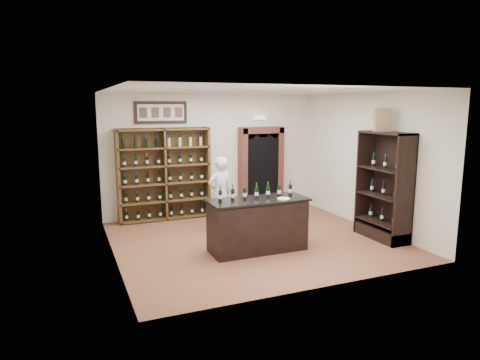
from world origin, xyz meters
The scene contains 21 objects.
floor centered at (0.00, 0.00, 0.00)m, with size 5.50×5.50×0.00m, color brown.
ceiling centered at (0.00, 0.00, 3.00)m, with size 5.50×5.50×0.00m, color white.
wall_back centered at (0.00, 2.50, 1.50)m, with size 5.50×0.04×3.00m, color silver.
wall_left centered at (-2.75, 0.00, 1.50)m, with size 0.04×5.00×3.00m, color silver.
wall_right centered at (2.75, 0.00, 1.50)m, with size 0.04×5.00×3.00m, color silver.
wine_shelf centered at (-1.30, 2.33, 1.10)m, with size 2.20×0.38×2.20m.
framed_picture centered at (-1.30, 2.47, 2.55)m, with size 1.25×0.04×0.52m, color black.
arched_doorway centered at (1.25, 2.33, 1.14)m, with size 1.17×0.35×2.17m.
emergency_light centered at (1.25, 2.42, 2.40)m, with size 0.30×0.10×0.10m, color white.
tasting_counter centered at (-0.20, -0.60, 0.49)m, with size 1.88×0.78×1.00m.
counter_bottle_0 centered at (-0.92, -0.54, 1.11)m, with size 0.07×0.07×0.30m.
counter_bottle_1 centered at (-0.68, -0.54, 1.11)m, with size 0.07×0.07×0.30m.
counter_bottle_2 centered at (-0.44, -0.54, 1.11)m, with size 0.07×0.07×0.30m.
counter_bottle_3 centered at (-0.20, -0.54, 1.11)m, with size 0.07×0.07×0.30m.
counter_bottle_4 centered at (0.04, -0.54, 1.11)m, with size 0.07×0.07×0.30m.
counter_bottle_5 centered at (0.28, -0.54, 1.11)m, with size 0.07×0.07×0.30m.
counter_bottle_6 centered at (0.52, -0.54, 1.11)m, with size 0.07×0.07×0.30m.
side_cabinet centered at (2.52, -0.90, 0.75)m, with size 0.48×1.20×2.20m.
shopkeeper centered at (-0.36, 1.01, 0.81)m, with size 0.59×0.39×1.62m, color silver.
plate centered at (0.23, -0.81, 1.01)m, with size 0.24×0.24×0.02m, color silver.
wine_crate centered at (2.45, -0.80, 2.44)m, with size 0.33×0.14×0.47m, color tan.
Camera 1 is at (-3.50, -7.65, 2.73)m, focal length 32.00 mm.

